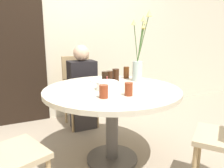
{
  "coord_description": "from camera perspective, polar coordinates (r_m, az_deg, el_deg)",
  "views": [
    {
      "loc": [
        -0.84,
        -1.78,
        1.23
      ],
      "look_at": [
        0.0,
        0.0,
        0.78
      ],
      "focal_mm": 35.0,
      "sensor_mm": 36.0,
      "label": 1
    }
  ],
  "objects": [
    {
      "name": "dining_table",
      "position": [
        2.06,
        0.0,
        -4.56
      ],
      "size": [
        1.26,
        1.26,
        0.74
      ],
      "color": "beige",
      "rests_on": "ground_plane"
    },
    {
      "name": "chair_near_front",
      "position": [
        3.01,
        -8.7,
        -0.52
      ],
      "size": [
        0.41,
        0.41,
        0.94
      ],
      "rotation": [
        0.0,
        0.0,
        0.01
      ],
      "color": "tan",
      "rests_on": "ground_plane"
    },
    {
      "name": "person_woman",
      "position": [
        2.87,
        -7.72,
        -1.59
      ],
      "size": [
        0.34,
        0.24,
        1.1
      ],
      "color": "#383333",
      "rests_on": "ground_plane"
    },
    {
      "name": "drink_glass_2",
      "position": [
        1.78,
        4.37,
        -1.33
      ],
      "size": [
        0.07,
        0.07,
        0.11
      ],
      "color": "maroon",
      "rests_on": "dining_table"
    },
    {
      "name": "ground_plane",
      "position": [
        2.32,
        0.0,
        -19.11
      ],
      "size": [
        16.0,
        16.0,
        0.0
      ],
      "primitive_type": "plane",
      "color": "gray"
    },
    {
      "name": "drink_glass_1",
      "position": [
        1.71,
        -2.2,
        -1.96
      ],
      "size": [
        0.07,
        0.07,
        0.1
      ],
      "color": "maroon",
      "rests_on": "dining_table"
    },
    {
      "name": "birthday_cake",
      "position": [
        1.97,
        -1.3,
        -0.34
      ],
      "size": [
        0.2,
        0.2,
        0.12
      ],
      "color": "white",
      "rests_on": "dining_table"
    },
    {
      "name": "side_plate",
      "position": [
        2.33,
        -3.75,
        0.85
      ],
      "size": [
        0.17,
        0.17,
        0.01
      ],
      "color": "silver",
      "rests_on": "dining_table"
    },
    {
      "name": "wall_back",
      "position": [
        3.32,
        -10.97,
        13.91
      ],
      "size": [
        8.0,
        0.05,
        2.6
      ],
      "color": "beige",
      "rests_on": "ground_plane"
    },
    {
      "name": "doorway_panel",
      "position": [
        3.18,
        -25.16,
        8.03
      ],
      "size": [
        0.9,
        0.01,
        2.05
      ],
      "color": "black",
      "rests_on": "ground_plane"
    },
    {
      "name": "drink_glass_3",
      "position": [
        2.25,
        -0.7,
        1.89
      ],
      "size": [
        0.07,
        0.07,
        0.12
      ],
      "color": "#33190C",
      "rests_on": "dining_table"
    },
    {
      "name": "flower_vase",
      "position": [
        2.31,
        7.04,
        6.76
      ],
      "size": [
        0.27,
        0.28,
        0.72
      ],
      "color": "#B2C6C1",
      "rests_on": "dining_table"
    },
    {
      "name": "drink_glass_5",
      "position": [
        2.33,
        0.97,
        2.4
      ],
      "size": [
        0.07,
        0.07,
        0.13
      ],
      "color": "#33190C",
      "rests_on": "dining_table"
    },
    {
      "name": "drink_glass_0",
      "position": [
        2.16,
        -1.74,
        1.55
      ],
      "size": [
        0.06,
        0.06,
        0.13
      ],
      "color": "black",
      "rests_on": "dining_table"
    },
    {
      "name": "drink_glass_4",
      "position": [
        2.48,
        3.75,
        3.02
      ],
      "size": [
        0.06,
        0.06,
        0.13
      ],
      "color": "#51280F",
      "rests_on": "dining_table"
    }
  ]
}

